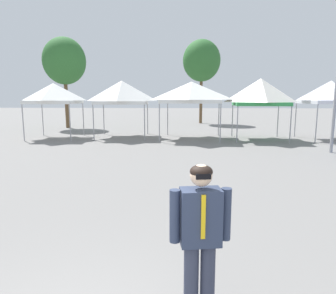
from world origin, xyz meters
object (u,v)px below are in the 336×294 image
(canopy_tent_left_of_center, at_px, (331,92))
(tree_behind_tents_center, at_px, (202,61))
(canopy_tent_far_right, at_px, (122,92))
(canopy_tent_far_left, at_px, (192,92))
(person_foreground, at_px, (200,234))
(canopy_tent_behind_left, at_px, (54,94))
(canopy_tent_right_of_center, at_px, (260,92))
(tree_behind_tents_left, at_px, (64,61))

(canopy_tent_left_of_center, relative_size, tree_behind_tents_center, 0.44)
(canopy_tent_far_right, xyz_separation_m, canopy_tent_far_left, (4.27, -0.62, -0.01))
(person_foreground, bearing_deg, canopy_tent_far_left, 89.24)
(canopy_tent_behind_left, bearing_deg, canopy_tent_far_right, 10.91)
(canopy_tent_far_left, height_order, tree_behind_tents_center, tree_behind_tents_center)
(canopy_tent_right_of_center, distance_m, canopy_tent_left_of_center, 4.04)
(canopy_tent_right_of_center, height_order, canopy_tent_left_of_center, canopy_tent_right_of_center)
(canopy_tent_left_of_center, bearing_deg, tree_behind_tents_center, 121.65)
(person_foreground, distance_m, tree_behind_tents_center, 26.85)
(canopy_tent_left_of_center, xyz_separation_m, person_foreground, (-8.19, -15.23, -1.72))
(canopy_tent_behind_left, distance_m, tree_behind_tents_center, 15.07)
(person_foreground, relative_size, tree_behind_tents_left, 0.25)
(canopy_tent_left_of_center, height_order, tree_behind_tents_left, tree_behind_tents_left)
(tree_behind_tents_center, bearing_deg, tree_behind_tents_left, -155.39)
(canopy_tent_left_of_center, relative_size, tree_behind_tents_left, 0.48)
(canopy_tent_far_right, xyz_separation_m, canopy_tent_right_of_center, (8.23, -0.74, 0.00))
(canopy_tent_left_of_center, relative_size, person_foreground, 1.92)
(canopy_tent_far_right, bearing_deg, tree_behind_tents_center, 63.09)
(canopy_tent_behind_left, bearing_deg, canopy_tent_right_of_center, 0.11)
(canopy_tent_behind_left, relative_size, person_foreground, 1.85)
(canopy_tent_behind_left, distance_m, canopy_tent_far_left, 8.25)
(canopy_tent_right_of_center, xyz_separation_m, tree_behind_tents_center, (-2.84, 11.36, 3.08))
(canopy_tent_left_of_center, bearing_deg, canopy_tent_behind_left, -179.17)
(canopy_tent_far_left, bearing_deg, person_foreground, -90.76)
(canopy_tent_right_of_center, xyz_separation_m, tree_behind_tents_left, (-13.93, 6.28, 2.53))
(canopy_tent_far_right, xyz_separation_m, tree_behind_tents_center, (5.39, 10.62, 3.08))
(canopy_tent_left_of_center, xyz_separation_m, tree_behind_tents_left, (-17.97, 6.06, 2.54))
(canopy_tent_right_of_center, distance_m, tree_behind_tents_center, 12.11)
(canopy_tent_far_right, height_order, tree_behind_tents_center, tree_behind_tents_center)
(canopy_tent_far_right, distance_m, tree_behind_tents_left, 8.35)
(canopy_tent_far_right, distance_m, canopy_tent_far_left, 4.32)
(canopy_tent_left_of_center, distance_m, tree_behind_tents_left, 19.13)
(canopy_tent_left_of_center, xyz_separation_m, tree_behind_tents_center, (-6.87, 11.15, 3.09))
(canopy_tent_behind_left, height_order, canopy_tent_left_of_center, canopy_tent_left_of_center)
(canopy_tent_behind_left, height_order, canopy_tent_right_of_center, canopy_tent_right_of_center)
(canopy_tent_far_right, height_order, canopy_tent_left_of_center, canopy_tent_far_right)
(canopy_tent_far_right, relative_size, canopy_tent_right_of_center, 0.98)
(person_foreground, bearing_deg, canopy_tent_far_right, 104.50)
(canopy_tent_far_left, bearing_deg, tree_behind_tents_center, 84.33)
(canopy_tent_far_right, height_order, canopy_tent_far_left, canopy_tent_far_right)
(canopy_tent_right_of_center, distance_m, tree_behind_tents_left, 15.49)
(canopy_tent_far_right, height_order, canopy_tent_right_of_center, canopy_tent_right_of_center)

